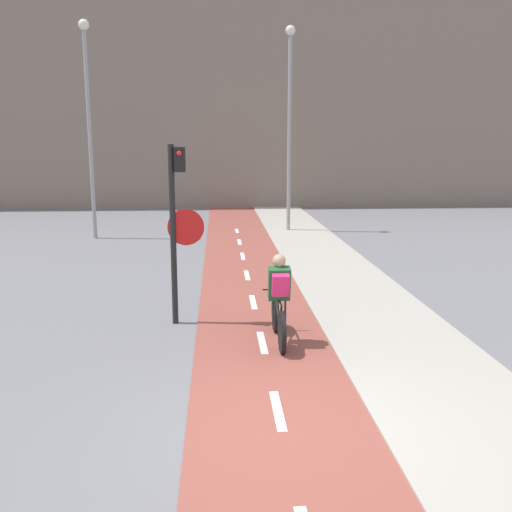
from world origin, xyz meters
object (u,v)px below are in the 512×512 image
object	(u,v)px
cyclist_near	(279,302)
street_lamp_far	(88,109)
street_lamp_sidewalk	(290,110)
traffic_light_pole	(177,215)

from	to	relation	value
cyclist_near	street_lamp_far	bearing A→B (deg)	115.57
street_lamp_sidewalk	cyclist_near	bearing A→B (deg)	-97.76
street_lamp_sidewalk	street_lamp_far	bearing A→B (deg)	-170.24
cyclist_near	traffic_light_pole	bearing A→B (deg)	145.42
street_lamp_far	street_lamp_sidewalk	world-z (taller)	street_lamp_sidewalk
street_lamp_far	street_lamp_sidewalk	size ratio (longest dim) A/B	0.98
cyclist_near	street_lamp_sidewalk	bearing A→B (deg)	82.24
street_lamp_far	street_lamp_sidewalk	bearing A→B (deg)	9.76
traffic_light_pole	street_lamp_far	bearing A→B (deg)	109.89
street_lamp_far	traffic_light_pole	bearing A→B (deg)	-70.11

